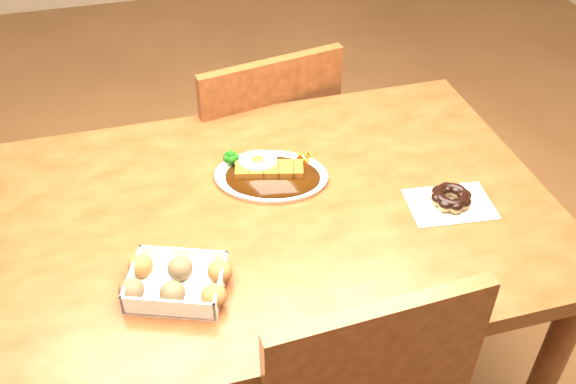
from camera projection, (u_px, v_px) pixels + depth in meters
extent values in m
cube|color=#4A260E|center=(272.00, 215.00, 1.37)|extent=(1.20, 0.80, 0.04)
cylinder|color=#4A260E|center=(53.00, 272.00, 1.76)|extent=(0.06, 0.06, 0.71)
cylinder|color=#4A260E|center=(416.00, 204.00, 1.98)|extent=(0.06, 0.06, 0.71)
cube|color=#4A260E|center=(249.00, 160.00, 2.03)|extent=(0.49, 0.49, 0.04)
cylinder|color=#4A260E|center=(276.00, 172.00, 2.34)|extent=(0.04, 0.04, 0.41)
cylinder|color=#4A260E|center=(187.00, 198.00, 2.23)|extent=(0.04, 0.04, 0.41)
cylinder|color=#4A260E|center=(319.00, 229.00, 2.11)|extent=(0.04, 0.04, 0.41)
cylinder|color=#4A260E|center=(223.00, 262.00, 1.99)|extent=(0.04, 0.04, 0.41)
cube|color=#4A260E|center=(273.00, 127.00, 1.74)|extent=(0.40, 0.10, 0.40)
cube|color=#4A260E|center=(373.00, 382.00, 1.12)|extent=(0.40, 0.05, 0.40)
ellipsoid|color=white|center=(271.00, 176.00, 1.44)|extent=(0.29, 0.25, 0.01)
ellipsoid|color=black|center=(273.00, 177.00, 1.42)|extent=(0.25, 0.21, 0.01)
cube|color=#6B380C|center=(269.00, 169.00, 1.43)|extent=(0.16, 0.09, 0.02)
ellipsoid|color=white|center=(258.00, 160.00, 1.44)|extent=(0.10, 0.10, 0.01)
ellipsoid|color=#FFB214|center=(258.00, 160.00, 1.44)|extent=(0.03, 0.03, 0.02)
cube|color=white|center=(177.00, 282.00, 1.17)|extent=(0.20, 0.18, 0.05)
ellipsoid|color=black|center=(131.00, 290.00, 1.15)|extent=(0.05, 0.05, 0.04)
ellipsoid|color=black|center=(172.00, 293.00, 1.14)|extent=(0.05, 0.05, 0.04)
ellipsoid|color=brown|center=(214.00, 296.00, 1.14)|extent=(0.05, 0.05, 0.04)
ellipsoid|color=brown|center=(140.00, 266.00, 1.19)|extent=(0.05, 0.05, 0.04)
ellipsoid|color=black|center=(180.00, 269.00, 1.19)|extent=(0.05, 0.05, 0.04)
ellipsoid|color=brown|center=(220.00, 271.00, 1.18)|extent=(0.05, 0.05, 0.04)
cube|color=silver|center=(450.00, 204.00, 1.37)|extent=(0.19, 0.14, 0.00)
torus|color=olive|center=(451.00, 198.00, 1.36)|extent=(0.09, 0.09, 0.03)
torus|color=black|center=(452.00, 196.00, 1.35)|extent=(0.08, 0.08, 0.02)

